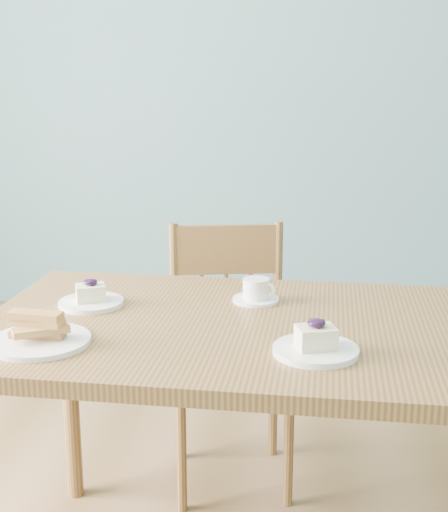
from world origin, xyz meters
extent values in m
cube|color=#699C9D|center=(0.00, 2.50, 1.35)|extent=(5.00, 0.01, 2.70)
cube|color=olive|center=(-0.03, 0.25, 0.69)|extent=(1.36, 0.83, 0.04)
cylinder|color=olive|center=(-0.61, 0.60, 0.34)|extent=(0.05, 0.05, 0.67)
cube|color=olive|center=(-0.14, 0.73, 0.38)|extent=(0.43, 0.42, 0.04)
cylinder|color=olive|center=(-0.27, 0.55, 0.18)|extent=(0.03, 0.03, 0.36)
cylinder|color=olive|center=(0.04, 0.61, 0.18)|extent=(0.03, 0.03, 0.36)
cylinder|color=olive|center=(-0.32, 0.85, 0.18)|extent=(0.03, 0.03, 0.36)
cylinder|color=olive|center=(-0.01, 0.91, 0.18)|extent=(0.03, 0.03, 0.36)
cylinder|color=olive|center=(-0.33, 0.86, 0.61)|extent=(0.03, 0.03, 0.42)
cylinder|color=olive|center=(0.00, 0.92, 0.61)|extent=(0.03, 0.03, 0.42)
cube|color=olive|center=(-0.17, 0.89, 0.73)|extent=(0.32, 0.08, 0.16)
cylinder|color=olive|center=(-0.25, 0.87, 0.53)|extent=(0.01, 0.01, 0.25)
cylinder|color=olive|center=(-0.17, 0.89, 0.53)|extent=(0.01, 0.01, 0.25)
cylinder|color=olive|center=(-0.09, 0.90, 0.53)|extent=(0.01, 0.01, 0.25)
cylinder|color=white|center=(0.09, 0.08, 0.72)|extent=(0.18, 0.18, 0.01)
cube|color=#F4E7BB|center=(0.09, 0.08, 0.74)|extent=(0.09, 0.08, 0.05)
ellipsoid|color=black|center=(0.09, 0.08, 0.78)|extent=(0.04, 0.04, 0.02)
sphere|color=black|center=(0.10, 0.08, 0.77)|extent=(0.02, 0.02, 0.02)
sphere|color=black|center=(0.08, 0.08, 0.77)|extent=(0.02, 0.02, 0.02)
sphere|color=black|center=(0.10, 0.07, 0.77)|extent=(0.02, 0.02, 0.02)
cylinder|color=white|center=(-0.46, 0.35, 0.71)|extent=(0.16, 0.16, 0.01)
cube|color=#F4E7BB|center=(-0.46, 0.35, 0.74)|extent=(0.09, 0.08, 0.04)
ellipsoid|color=black|center=(-0.46, 0.35, 0.77)|extent=(0.03, 0.03, 0.02)
sphere|color=black|center=(-0.45, 0.36, 0.77)|extent=(0.01, 0.01, 0.01)
sphere|color=black|center=(-0.47, 0.36, 0.77)|extent=(0.01, 0.01, 0.01)
sphere|color=black|center=(-0.46, 0.34, 0.77)|extent=(0.01, 0.01, 0.01)
cylinder|color=white|center=(-0.05, 0.42, 0.71)|extent=(0.12, 0.12, 0.01)
cylinder|color=white|center=(-0.05, 0.42, 0.74)|extent=(0.09, 0.09, 0.05)
cylinder|color=olive|center=(-0.05, 0.42, 0.76)|extent=(0.06, 0.06, 0.00)
torus|color=white|center=(-0.02, 0.41, 0.74)|extent=(0.04, 0.02, 0.04)
cylinder|color=white|center=(-0.50, 0.08, 0.71)|extent=(0.22, 0.22, 0.01)
camera|label=1|loc=(0.03, -1.32, 1.27)|focal=50.00mm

